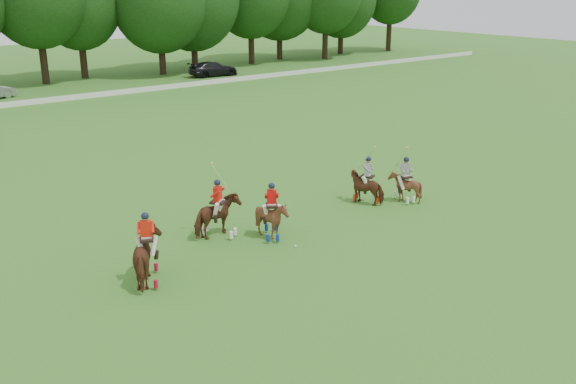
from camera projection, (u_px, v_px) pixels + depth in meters
ground at (320, 270)px, 22.58m from camera, size 180.00×180.00×0.00m
boundary_rail at (6, 105)px, 50.80m from camera, size 120.00×0.10×0.44m
car_right at (213, 69)px, 66.99m from camera, size 5.38×2.55×1.52m
polo_red_a at (148, 257)px, 21.39m from camera, size 1.85×2.34×2.49m
polo_red_b at (218, 216)px, 25.20m from camera, size 2.16×2.10×2.91m
polo_red_c at (272, 218)px, 25.10m from camera, size 1.83×1.88×2.27m
polo_stripe_a at (367, 186)px, 29.10m from camera, size 1.47×1.89×2.72m
polo_stripe_b at (405, 186)px, 29.26m from camera, size 1.37×1.47×2.66m
polo_ball at (295, 246)px, 24.45m from camera, size 0.09×0.09×0.09m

